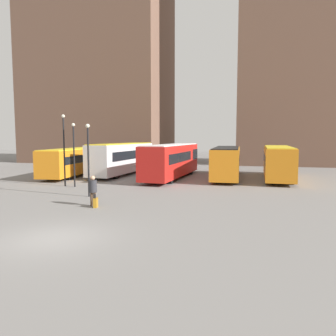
{
  "coord_description": "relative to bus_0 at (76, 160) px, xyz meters",
  "views": [
    {
      "loc": [
        7.49,
        -11.35,
        4.05
      ],
      "look_at": [
        1.32,
        13.92,
        1.59
      ],
      "focal_mm": 35.0,
      "sensor_mm": 36.0,
      "label": 1
    }
  ],
  "objects": [
    {
      "name": "ground_plane",
      "position": [
        10.34,
        -20.28,
        -1.58
      ],
      "size": [
        160.0,
        160.0,
        0.0
      ],
      "primitive_type": "plane",
      "color": "slate"
    },
    {
      "name": "building_block_left",
      "position": [
        -6.64,
        20.54,
        14.91
      ],
      "size": [
        22.28,
        15.26,
        32.97
      ],
      "color": "brown",
      "rests_on": "ground_plane"
    },
    {
      "name": "building_block_right",
      "position": [
        27.55,
        20.54,
        18.45
      ],
      "size": [
        22.74,
        10.18,
        40.07
      ],
      "color": "brown",
      "rests_on": "ground_plane"
    },
    {
      "name": "bus_0",
      "position": [
        0.0,
        0.0,
        0.0
      ],
      "size": [
        3.54,
        12.46,
        2.88
      ],
      "rotation": [
        0.0,
        0.0,
        1.66
      ],
      "color": "orange",
      "rests_on": "ground_plane"
    },
    {
      "name": "bus_1",
      "position": [
        4.61,
        1.9,
        0.26
      ],
      "size": [
        3.1,
        12.36,
        3.37
      ],
      "rotation": [
        0.0,
        0.0,
        1.52
      ],
      "color": "silver",
      "rests_on": "ground_plane"
    },
    {
      "name": "bus_2",
      "position": [
        10.53,
        -0.05,
        0.24
      ],
      "size": [
        3.28,
        12.4,
        3.34
      ],
      "rotation": [
        0.0,
        0.0,
        1.51
      ],
      "color": "red",
      "rests_on": "ground_plane"
    },
    {
      "name": "bus_3",
      "position": [
        15.8,
        1.17,
        0.08
      ],
      "size": [
        2.72,
        10.91,
        3.06
      ],
      "rotation": [
        0.0,
        0.0,
        1.59
      ],
      "color": "orange",
      "rests_on": "ground_plane"
    },
    {
      "name": "bus_4",
      "position": [
        20.68,
        1.52,
        0.14
      ],
      "size": [
        2.86,
        11.21,
        3.16
      ],
      "rotation": [
        0.0,
        0.0,
        1.54
      ],
      "color": "orange",
      "rests_on": "ground_plane"
    },
    {
      "name": "traveler",
      "position": [
        9.01,
        -14.16,
        -0.51
      ],
      "size": [
        0.55,
        0.55,
        1.8
      ],
      "rotation": [
        0.0,
        0.0,
        1.79
      ],
      "color": "#4C3828",
      "rests_on": "ground_plane"
    },
    {
      "name": "suitcase",
      "position": [
        9.35,
        -14.55,
        -1.3
      ],
      "size": [
        0.28,
        0.45,
        0.8
      ],
      "rotation": [
        0.0,
        0.0,
        1.79
      ],
      "color": "#B27A1E",
      "rests_on": "ground_plane"
    },
    {
      "name": "lamp_post_0",
      "position": [
        3.13,
        -7.49,
        1.87
      ],
      "size": [
        0.28,
        0.28,
        5.89
      ],
      "color": "black",
      "rests_on": "ground_plane"
    },
    {
      "name": "lamp_post_1",
      "position": [
        7.34,
        -11.44,
        1.37
      ],
      "size": [
        0.28,
        0.28,
        4.94
      ],
      "color": "black",
      "rests_on": "ground_plane"
    },
    {
      "name": "lamp_post_2",
      "position": [
        4.12,
        -7.66,
        1.5
      ],
      "size": [
        0.28,
        0.28,
        5.18
      ],
      "color": "black",
      "rests_on": "ground_plane"
    }
  ]
}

